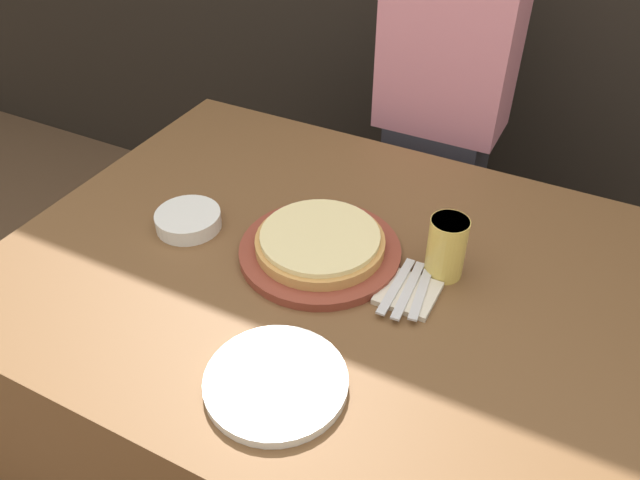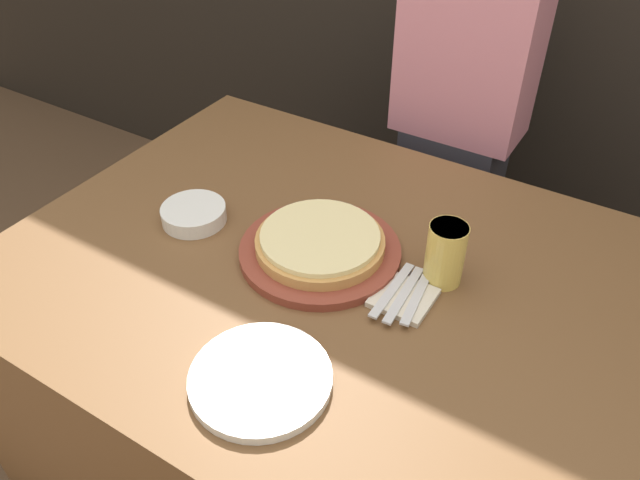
{
  "view_description": "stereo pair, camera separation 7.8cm",
  "coord_description": "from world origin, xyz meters",
  "px_view_note": "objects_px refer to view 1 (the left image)",
  "views": [
    {
      "loc": [
        0.42,
        -0.87,
        1.57
      ],
      "look_at": [
        -0.04,
        0.02,
        0.76
      ],
      "focal_mm": 35.0,
      "sensor_mm": 36.0,
      "label": 1
    },
    {
      "loc": [
        0.49,
        -0.83,
        1.57
      ],
      "look_at": [
        -0.04,
        0.02,
        0.76
      ],
      "focal_mm": 35.0,
      "sensor_mm": 36.0,
      "label": 2
    }
  ],
  "objects_px": {
    "beer_glass": "(447,245)",
    "dinner_plate": "(276,382)",
    "pizza_on_board": "(320,246)",
    "fork": "(396,286)",
    "spoon": "(421,294)",
    "diner_person": "(437,140)",
    "side_bowl": "(188,220)",
    "dinner_knife": "(408,290)"
  },
  "relations": [
    {
      "from": "side_bowl",
      "to": "spoon",
      "type": "relative_size",
      "value": 0.99
    },
    {
      "from": "beer_glass",
      "to": "dinner_knife",
      "type": "relative_size",
      "value": 0.77
    },
    {
      "from": "dinner_plate",
      "to": "diner_person",
      "type": "distance_m",
      "value": 1.04
    },
    {
      "from": "dinner_knife",
      "to": "diner_person",
      "type": "bearing_deg",
      "value": 103.78
    },
    {
      "from": "pizza_on_board",
      "to": "spoon",
      "type": "distance_m",
      "value": 0.24
    },
    {
      "from": "beer_glass",
      "to": "dinner_plate",
      "type": "relative_size",
      "value": 0.54
    },
    {
      "from": "dinner_plate",
      "to": "pizza_on_board",
      "type": "bearing_deg",
      "value": 104.97
    },
    {
      "from": "beer_glass",
      "to": "side_bowl",
      "type": "distance_m",
      "value": 0.56
    },
    {
      "from": "dinner_knife",
      "to": "spoon",
      "type": "relative_size",
      "value": 1.17
    },
    {
      "from": "pizza_on_board",
      "to": "spoon",
      "type": "relative_size",
      "value": 2.31
    },
    {
      "from": "diner_person",
      "to": "beer_glass",
      "type": "bearing_deg",
      "value": -71.08
    },
    {
      "from": "dinner_plate",
      "to": "fork",
      "type": "bearing_deg",
      "value": 73.02
    },
    {
      "from": "fork",
      "to": "side_bowl",
      "type": "bearing_deg",
      "value": -178.21
    },
    {
      "from": "side_bowl",
      "to": "dinner_knife",
      "type": "relative_size",
      "value": 0.84
    },
    {
      "from": "dinner_knife",
      "to": "dinner_plate",
      "type": "bearing_deg",
      "value": -111.17
    },
    {
      "from": "side_bowl",
      "to": "dinner_knife",
      "type": "xyz_separation_m",
      "value": [
        0.51,
        0.02,
        -0.0
      ]
    },
    {
      "from": "side_bowl",
      "to": "diner_person",
      "type": "height_order",
      "value": "diner_person"
    },
    {
      "from": "beer_glass",
      "to": "pizza_on_board",
      "type": "bearing_deg",
      "value": -165.46
    },
    {
      "from": "side_bowl",
      "to": "dinner_plate",
      "type": "bearing_deg",
      "value": -36.41
    },
    {
      "from": "side_bowl",
      "to": "diner_person",
      "type": "distance_m",
      "value": 0.82
    },
    {
      "from": "beer_glass",
      "to": "side_bowl",
      "type": "relative_size",
      "value": 0.91
    },
    {
      "from": "dinner_knife",
      "to": "fork",
      "type": "bearing_deg",
      "value": 180.0
    },
    {
      "from": "pizza_on_board",
      "to": "spoon",
      "type": "bearing_deg",
      "value": -7.5
    },
    {
      "from": "pizza_on_board",
      "to": "beer_glass",
      "type": "height_order",
      "value": "beer_glass"
    },
    {
      "from": "diner_person",
      "to": "dinner_plate",
      "type": "bearing_deg",
      "value": -86.65
    },
    {
      "from": "dinner_plate",
      "to": "diner_person",
      "type": "relative_size",
      "value": 0.18
    },
    {
      "from": "pizza_on_board",
      "to": "fork",
      "type": "height_order",
      "value": "pizza_on_board"
    },
    {
      "from": "dinner_knife",
      "to": "diner_person",
      "type": "xyz_separation_m",
      "value": [
        -0.18,
        0.73,
        -0.09
      ]
    },
    {
      "from": "beer_glass",
      "to": "dinner_knife",
      "type": "distance_m",
      "value": 0.12
    },
    {
      "from": "spoon",
      "to": "diner_person",
      "type": "xyz_separation_m",
      "value": [
        -0.2,
        0.73,
        -0.09
      ]
    },
    {
      "from": "dinner_knife",
      "to": "side_bowl",
      "type": "bearing_deg",
      "value": -178.3
    },
    {
      "from": "dinner_knife",
      "to": "diner_person",
      "type": "distance_m",
      "value": 0.76
    },
    {
      "from": "pizza_on_board",
      "to": "diner_person",
      "type": "height_order",
      "value": "diner_person"
    },
    {
      "from": "pizza_on_board",
      "to": "side_bowl",
      "type": "xyz_separation_m",
      "value": [
        -0.3,
        -0.05,
        -0.01
      ]
    },
    {
      "from": "diner_person",
      "to": "fork",
      "type": "bearing_deg",
      "value": -78.09
    },
    {
      "from": "diner_person",
      "to": "side_bowl",
      "type": "bearing_deg",
      "value": -114.08
    },
    {
      "from": "beer_glass",
      "to": "dinner_knife",
      "type": "xyz_separation_m",
      "value": [
        -0.04,
        -0.09,
        -0.06
      ]
    },
    {
      "from": "fork",
      "to": "diner_person",
      "type": "bearing_deg",
      "value": 101.91
    },
    {
      "from": "fork",
      "to": "diner_person",
      "type": "xyz_separation_m",
      "value": [
        -0.15,
        0.73,
        -0.09
      ]
    },
    {
      "from": "beer_glass",
      "to": "spoon",
      "type": "relative_size",
      "value": 0.9
    },
    {
      "from": "beer_glass",
      "to": "fork",
      "type": "height_order",
      "value": "beer_glass"
    },
    {
      "from": "pizza_on_board",
      "to": "fork",
      "type": "bearing_deg",
      "value": -9.51
    }
  ]
}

